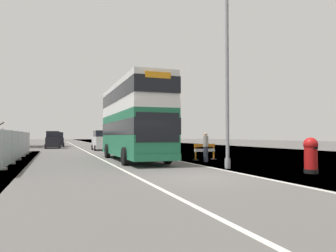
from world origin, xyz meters
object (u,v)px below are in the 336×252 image
object	(u,v)px
car_oncoming_near	(102,141)
roadworks_barrier	(205,150)
car_receding_mid	(53,140)
lamppost_foreground	(227,83)
car_receding_far	(57,140)
red_pillar_postbox	(311,154)
double_decker_bus	(133,120)
pedestrian_at_kerb	(206,147)

from	to	relation	value
car_oncoming_near	roadworks_barrier	bearing A→B (deg)	-75.56
roadworks_barrier	car_receding_mid	xyz separation A→B (m)	(-9.75, 25.12, 0.36)
lamppost_foreground	car_receding_far	xyz separation A→B (m)	(-7.74, 37.16, -3.26)
red_pillar_postbox	car_oncoming_near	distance (m)	26.27
car_receding_mid	red_pillar_postbox	bearing A→B (deg)	-72.24
lamppost_foreground	red_pillar_postbox	world-z (taller)	lamppost_foreground
double_decker_bus	car_oncoming_near	distance (m)	16.00
double_decker_bus	red_pillar_postbox	bearing A→B (deg)	-60.29
red_pillar_postbox	car_receding_mid	size ratio (longest dim) A/B	0.35
car_receding_far	roadworks_barrier	bearing A→B (deg)	-73.99
car_oncoming_near	car_receding_far	size ratio (longest dim) A/B	0.97
red_pillar_postbox	car_receding_far	world-z (taller)	car_receding_far
car_receding_mid	double_decker_bus	bearing A→B (deg)	-77.74
red_pillar_postbox	car_receding_mid	xyz separation A→B (m)	(-10.74, 33.53, 0.18)
lamppost_foreground	car_oncoming_near	size ratio (longest dim) A/B	2.02
car_oncoming_near	car_receding_far	distance (m)	15.21
red_pillar_postbox	pedestrian_at_kerb	distance (m)	7.21
lamppost_foreground	car_receding_mid	bearing A→B (deg)	105.35
double_decker_bus	lamppost_foreground	size ratio (longest dim) A/B	1.23
car_receding_mid	car_receding_far	distance (m)	6.68
lamppost_foreground	car_receding_mid	xyz separation A→B (m)	(-8.38, 30.51, -3.23)
red_pillar_postbox	car_oncoming_near	size ratio (longest dim) A/B	0.35
car_receding_far	red_pillar_postbox	bearing A→B (deg)	-75.89
double_decker_bus	pedestrian_at_kerb	bearing A→B (deg)	-34.61
lamppost_foreground	red_pillar_postbox	bearing A→B (deg)	-51.96
double_decker_bus	car_receding_far	distance (m)	30.78
car_receding_mid	pedestrian_at_kerb	size ratio (longest dim) A/B	2.42
pedestrian_at_kerb	red_pillar_postbox	bearing A→B (deg)	-77.21
car_receding_far	car_oncoming_near	bearing A→B (deg)	-72.15
red_pillar_postbox	pedestrian_at_kerb	xyz separation A→B (m)	(-1.60, 7.03, 0.07)
lamppost_foreground	car_receding_far	distance (m)	38.10
car_oncoming_near	car_receding_mid	distance (m)	9.46
pedestrian_at_kerb	car_oncoming_near	bearing A→B (deg)	101.63
roadworks_barrier	car_receding_far	bearing A→B (deg)	106.01
roadworks_barrier	pedestrian_at_kerb	world-z (taller)	pedestrian_at_kerb
double_decker_bus	roadworks_barrier	world-z (taller)	double_decker_bus
car_receding_far	pedestrian_at_kerb	world-z (taller)	car_receding_far
car_receding_far	pedestrian_at_kerb	bearing A→B (deg)	-75.61
car_oncoming_near	car_receding_far	world-z (taller)	car_oncoming_near
car_oncoming_near	double_decker_bus	bearing A→B (deg)	-90.52
double_decker_bus	red_pillar_postbox	size ratio (longest dim) A/B	7.08
pedestrian_at_kerb	roadworks_barrier	bearing A→B (deg)	66.09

